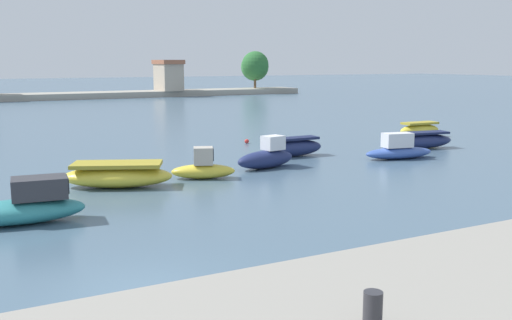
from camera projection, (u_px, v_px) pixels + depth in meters
name	position (u px, v px, depth m)	size (l,w,h in m)	color
ground_plane	(140.00, 293.00, 14.74)	(400.00, 400.00, 0.00)	#476075
mooring_bollard	(373.00, 309.00, 9.04)	(0.31, 0.31, 0.56)	#2D2D33
moored_boat_2	(24.00, 207.00, 21.01)	(4.76, 2.19, 1.66)	teal
moored_boat_3	(117.00, 175.00, 27.08)	(5.48, 3.90, 1.16)	yellow
moored_boat_4	(203.00, 168.00, 29.07)	(3.40, 2.23, 1.59)	yellow
moored_boat_5	(267.00, 157.00, 31.95)	(3.92, 1.94, 1.76)	navy
moored_boat_6	(294.00, 147.00, 35.87)	(3.95, 1.20, 1.18)	navy
moored_boat_7	(399.00, 150.00, 35.01)	(4.61, 2.14, 1.57)	#3856A8
moored_boat_8	(421.00, 141.00, 39.05)	(4.88, 2.08, 1.13)	navy
moored_boat_9	(420.00, 130.00, 45.13)	(3.67, 1.51, 1.16)	yellow
mooring_buoy_0	(247.00, 141.00, 41.56)	(0.32, 0.32, 0.32)	red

